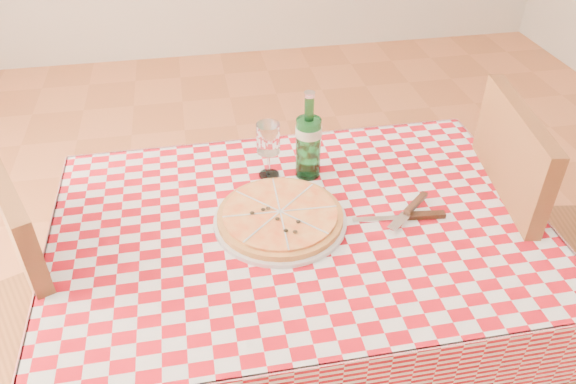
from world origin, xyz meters
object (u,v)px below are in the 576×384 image
chair_far (3,316)px  wine_glass (268,151)px  water_bottle (309,135)px  pizza_plate (280,216)px  dining_table (299,250)px  chair_near (525,235)px

chair_far → wine_glass: chair_far is taller
chair_far → water_bottle: size_ratio=3.59×
chair_far → wine_glass: (0.76, 0.23, 0.29)m
wine_glass → pizza_plate: bearing=-91.5°
wine_glass → dining_table: bearing=-79.1°
chair_near → pizza_plate: 0.79m
chair_near → dining_table: bearing=-169.1°
dining_table → water_bottle: (0.07, 0.22, 0.23)m
chair_near → chair_far: 1.52m
pizza_plate → water_bottle: (0.12, 0.21, 0.11)m
dining_table → wine_glass: 0.30m
chair_near → pizza_plate: (-0.77, -0.01, 0.20)m
dining_table → water_bottle: bearing=72.3°
pizza_plate → chair_near: bearing=1.0°
chair_near → chair_far: bearing=-170.3°
chair_far → pizza_plate: chair_far is taller
chair_near → wine_glass: chair_near is taller
dining_table → chair_near: 0.72m
chair_near → water_bottle: size_ratio=3.74×
water_bottle → pizza_plate: bearing=-120.1°
water_bottle → chair_far: bearing=-166.4°
chair_far → water_bottle: (0.87, 0.21, 0.34)m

